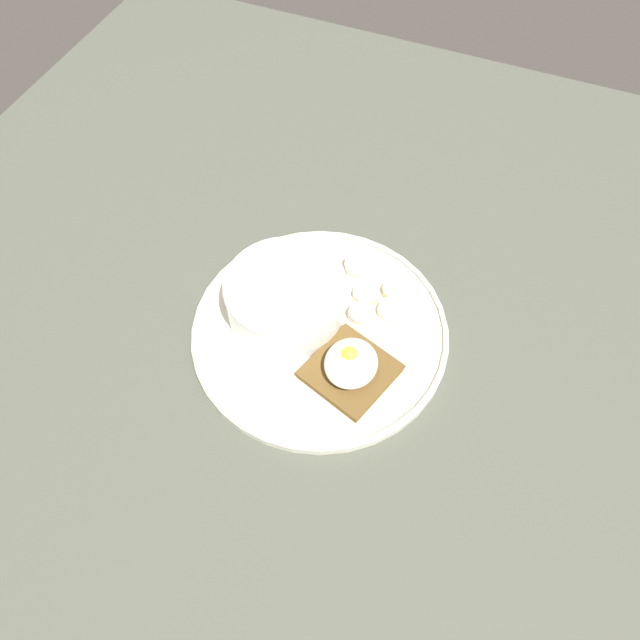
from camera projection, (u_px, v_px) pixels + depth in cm
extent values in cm
cube|color=#474B3F|center=(320.00, 339.00, 73.64)|extent=(120.00, 120.00, 2.00)
cylinder|color=silver|center=(320.00, 332.00, 72.39)|extent=(29.72, 29.72, 1.00)
torus|color=silver|center=(320.00, 328.00, 71.72)|extent=(29.52, 29.52, 0.60)
cylinder|color=white|center=(286.00, 298.00, 71.27)|extent=(13.73, 13.73, 5.19)
torus|color=white|center=(285.00, 284.00, 69.11)|extent=(13.93, 13.93, 0.60)
cylinder|color=#D1B189|center=(286.00, 300.00, 71.55)|extent=(12.33, 12.33, 4.11)
ellipsoid|color=#D1B189|center=(285.00, 290.00, 70.01)|extent=(11.72, 11.72, 1.20)
ellipsoid|color=#9D6E4E|center=(277.00, 299.00, 68.85)|extent=(2.01, 2.25, 0.81)
ellipsoid|color=tan|center=(297.00, 318.00, 67.51)|extent=(1.90, 1.39, 0.75)
ellipsoid|color=#CBB48E|center=(295.00, 309.00, 68.24)|extent=(1.37, 1.54, 0.55)
ellipsoid|color=tan|center=(265.00, 288.00, 69.84)|extent=(1.58, 1.50, 0.57)
ellipsoid|color=tan|center=(269.00, 281.00, 70.24)|extent=(1.88, 2.25, 0.82)
ellipsoid|color=#93644B|center=(319.00, 296.00, 69.21)|extent=(1.33, 1.55, 0.56)
ellipsoid|color=#CAB28D|center=(298.00, 272.00, 71.11)|extent=(1.25, 0.86, 0.51)
cube|color=brown|center=(350.00, 370.00, 67.99)|extent=(10.90, 10.90, 0.30)
cube|color=brown|center=(350.00, 372.00, 68.33)|extent=(10.68, 10.68, 1.01)
ellipsoid|color=white|center=(351.00, 363.00, 66.77)|extent=(6.29, 5.75, 2.74)
sphere|color=yellow|center=(349.00, 356.00, 66.43)|extent=(2.18, 2.18, 2.18)
cylinder|color=beige|center=(366.00, 294.00, 74.17)|extent=(3.56, 3.56, 0.99)
cylinder|color=tan|center=(366.00, 292.00, 73.76)|extent=(0.64, 0.64, 0.12)
cylinder|color=#EEE6C6|center=(359.00, 265.00, 76.17)|extent=(3.80, 3.63, 1.95)
cylinder|color=#BAB39A|center=(359.00, 262.00, 75.59)|extent=(0.66, 0.65, 0.22)
cylinder|color=#F2E4C5|center=(390.00, 310.00, 72.75)|extent=(4.27, 4.26, 1.49)
cylinder|color=#BDB299|center=(391.00, 308.00, 72.36)|extent=(0.76, 0.76, 0.22)
cylinder|color=#EEE3C4|center=(359.00, 314.00, 72.31)|extent=(3.86, 3.85, 1.70)
cylinder|color=#BAB199|center=(360.00, 311.00, 71.81)|extent=(0.68, 0.68, 0.21)
cylinder|color=beige|center=(395.00, 291.00, 74.42)|extent=(4.15, 4.12, 1.16)
cylinder|color=#B5B489|center=(395.00, 289.00, 74.04)|extent=(0.74, 0.74, 0.17)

